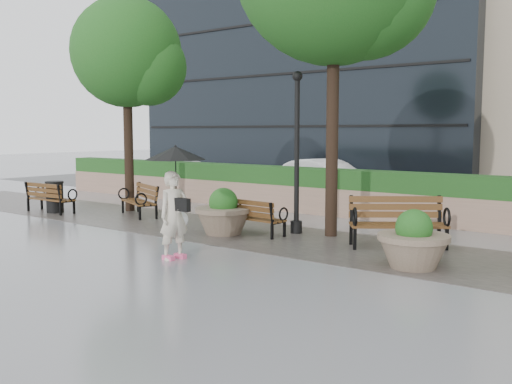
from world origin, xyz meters
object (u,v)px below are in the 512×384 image
Objects in this scene: lamppost at (297,163)px; pedestrian at (175,191)px; planter_left at (223,216)px; car_left at (190,174)px; bench_1 at (139,207)px; car_right at (326,179)px; bench_0 at (51,204)px; planter_right at (413,245)px; bench_3 at (398,233)px; trash_bin at (55,198)px; bench_2 at (254,224)px.

pedestrian is (-0.31, -3.73, -0.37)m from lamppost.
pedestrian is at bearing -68.74° from planter_left.
lamppost is 0.93× the size of car_left.
bench_1 is 0.42× the size of car_right.
bench_0 is 11.43m from planter_right.
car_left is (-9.84, 6.52, -1.09)m from lamppost.
bench_1 is at bearing 171.94° from planter_right.
lamppost reaches higher than bench_3.
car_left is at bearing 148.67° from planter_right.
trash_bin is 0.42× the size of pedestrian.
planter_right is 0.31× the size of car_left.
car_left is (-8.54, 7.69, 0.16)m from planter_left.
lamppost is (0.70, 0.75, 1.44)m from bench_2.
car_left reaches higher than trash_bin.
bench_2 is (7.12, 0.84, -0.02)m from bench_0.
bench_3 is 10.44m from trash_bin.
car_right reaches higher than bench_0.
car_left is at bearing 102.50° from car_right.
bench_3 is 0.95× the size of pedestrian.
bench_2 is 0.79× the size of bench_3.
planter_right is (8.77, -1.24, 0.15)m from bench_1.
car_right is (-6.80, 8.47, 0.29)m from planter_right.
planter_left reaches higher than planter_right.
pedestrian reaches higher than trash_bin.
planter_right is at bearing 172.82° from bench_2.
lamppost is (7.82, 1.59, 1.42)m from bench_0.
trash_bin is (0.11, 0.09, 0.18)m from bench_0.
bench_2 is 0.38× the size of car_right.
bench_3 is 0.53× the size of lamppost.
bench_3 reaches higher than trash_bin.
bench_1 is at bearing 174.76° from car_right.
pedestrian is (7.41, -2.22, 0.86)m from trash_bin.
pedestrian is (7.52, -2.13, 1.05)m from bench_0.
bench_0 is 0.41× the size of car_left.
bench_0 reaches higher than bench_2.
lamppost reaches higher than planter_left.
pedestrian reaches higher than bench_3.
pedestrian is (4.86, -3.30, 1.04)m from bench_1.
bench_3 is (10.46, 1.48, 0.05)m from bench_0.
planter_right is (11.43, -0.08, 0.15)m from bench_0.
bench_1 is 2.02× the size of trash_bin.
car_left is at bearing 57.38° from pedestrian.
bench_2 is 1.27× the size of planter_right.
bench_1 is at bearing -175.28° from lamppost.
car_right reaches higher than bench_2.
car_right is at bearing 29.76° from pedestrian.
pedestrian is at bearing -11.37° from bench_1.
lamppost reaches higher than bench_2.
car_left reaches higher than bench_0.
planter_right is at bearing -94.05° from bench_3.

